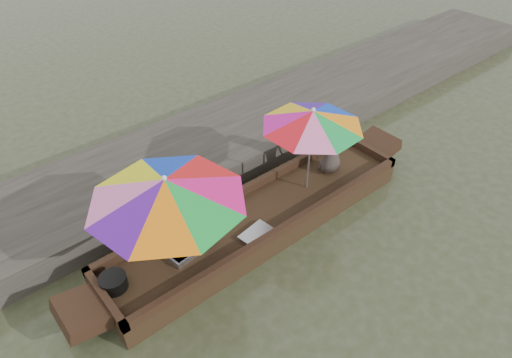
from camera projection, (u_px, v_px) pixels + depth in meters
water at (260, 229)px, 7.56m from camera, size 80.00×80.00×0.00m
dock at (186, 157)px, 8.72m from camera, size 22.00×2.20×0.50m
boat_hull at (260, 221)px, 7.45m from camera, size 5.42×1.20×0.35m
cooking_pot at (113, 282)px, 6.13m from camera, size 0.37×0.37×0.20m
tray_crayfish at (185, 251)px, 6.64m from camera, size 0.56×0.42×0.09m
tray_scallop at (257, 235)px, 6.93m from camera, size 0.56×0.43×0.06m
charcoal_grill at (179, 247)px, 6.66m from camera, size 0.33×0.33×0.15m
supply_bag at (215, 225)px, 6.94m from camera, size 0.34×0.31×0.26m
vendor at (332, 145)px, 7.92m from camera, size 0.55×0.38×1.09m
umbrella_bow at (171, 222)px, 6.07m from camera, size 2.47×2.47×1.55m
umbrella_stern at (310, 150)px, 7.38m from camera, size 2.09×2.09×1.55m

